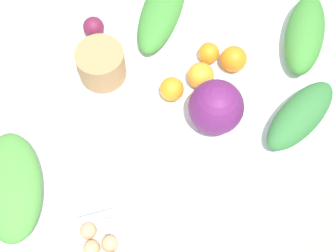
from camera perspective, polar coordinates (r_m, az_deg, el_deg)
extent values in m
plane|color=#B2A899|center=(2.10, 0.00, -9.45)|extent=(8.00, 8.00, 0.00)
cube|color=silver|center=(1.38, 0.00, -0.63)|extent=(1.35, 0.95, 0.03)
cylinder|color=brown|center=(2.11, 0.31, 13.37)|extent=(0.06, 0.06, 0.75)
sphere|color=#601E5B|center=(1.32, 5.89, 2.30)|extent=(0.16, 0.16, 0.16)
sphere|color=tan|center=(1.21, -9.71, -12.48)|extent=(0.04, 0.04, 0.04)
sphere|color=tan|center=(1.20, -9.30, -14.54)|extent=(0.04, 0.04, 0.04)
sphere|color=white|center=(1.21, -7.56, -12.00)|extent=(0.04, 0.04, 0.04)
sphere|color=tan|center=(1.20, -7.11, -14.05)|extent=(0.04, 0.04, 0.04)
cylinder|color=#A87F51|center=(1.43, -8.15, 7.49)|extent=(0.14, 0.14, 0.11)
ellipsoid|color=#3D8433|center=(1.56, -0.66, 14.22)|extent=(0.39, 0.24, 0.08)
ellipsoid|color=#4C933D|center=(1.33, -18.57, -6.94)|extent=(0.34, 0.34, 0.09)
ellipsoid|color=#3D8433|center=(1.55, 16.35, 10.75)|extent=(0.33, 0.22, 0.10)
ellipsoid|color=#337538|center=(1.39, 15.83, 1.27)|extent=(0.29, 0.15, 0.09)
sphere|color=maroon|center=(1.54, -9.06, 11.83)|extent=(0.07, 0.07, 0.07)
sphere|color=orange|center=(1.47, 4.99, 8.86)|extent=(0.07, 0.07, 0.07)
sphere|color=orange|center=(1.39, 0.47, 4.53)|extent=(0.07, 0.07, 0.07)
sphere|color=orange|center=(1.41, 4.00, 6.15)|extent=(0.08, 0.08, 0.08)
sphere|color=orange|center=(1.45, 8.00, 8.09)|extent=(0.08, 0.08, 0.08)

